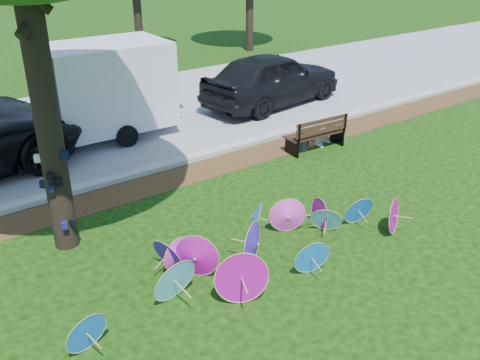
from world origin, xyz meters
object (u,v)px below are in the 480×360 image
object	(u,v)px
cargo_trailer	(107,86)
person_left	(304,128)
parasol_pile	(254,247)
park_bench	(314,133)
person_right	(323,127)
dark_pickup	(272,79)

from	to	relation	value
cargo_trailer	person_left	bearing A→B (deg)	-47.43
parasol_pile	park_bench	bearing A→B (deg)	36.11
cargo_trailer	parasol_pile	bearing A→B (deg)	-94.03
cargo_trailer	person_right	bearing A→B (deg)	-42.34
person_right	parasol_pile	bearing A→B (deg)	-134.74
person_right	dark_pickup	bearing A→B (deg)	81.96
person_left	person_right	world-z (taller)	person_left
cargo_trailer	person_left	world-z (taller)	cargo_trailer
park_bench	person_right	xyz separation A→B (m)	(0.35, 0.05, 0.08)
park_bench	person_left	world-z (taller)	person_left
parasol_pile	person_right	distance (m)	6.05
dark_pickup	person_right	world-z (taller)	dark_pickup
dark_pickup	person_left	bearing A→B (deg)	144.87
park_bench	person_left	bearing A→B (deg)	175.51
dark_pickup	park_bench	world-z (taller)	dark_pickup
dark_pickup	person_left	xyz separation A→B (m)	(-1.95, -3.69, -0.24)
dark_pickup	person_left	world-z (taller)	dark_pickup
dark_pickup	park_bench	size ratio (longest dim) A/B	2.95
parasol_pile	person_right	bearing A→B (deg)	34.54
cargo_trailer	person_left	distance (m)	5.50
parasol_pile	cargo_trailer	xyz separation A→B (m)	(0.69, 7.51, 1.08)
dark_pickup	cargo_trailer	size ratio (longest dim) A/B	1.56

